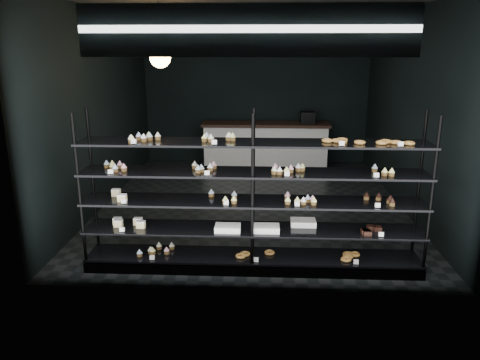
# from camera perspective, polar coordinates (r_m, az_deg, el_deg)

# --- Properties ---
(room) EXTENTS (5.01, 6.01, 3.20)m
(room) POSITION_cam_1_polar(r_m,az_deg,el_deg) (7.71, 1.60, 8.57)
(room) COLOR black
(room) RESTS_ON ground
(display_shelf) EXTENTS (4.00, 0.50, 1.91)m
(display_shelf) POSITION_cam_1_polar(r_m,az_deg,el_deg) (5.56, 1.30, -4.78)
(display_shelf) COLOR black
(display_shelf) RESTS_ON room
(signage) EXTENTS (3.30, 0.05, 0.50)m
(signage) POSITION_cam_1_polar(r_m,az_deg,el_deg) (4.72, 0.92, 17.78)
(signage) COLOR #0B0C3B
(signage) RESTS_ON room
(pendant_lamp) EXTENTS (0.29, 0.29, 0.88)m
(pendant_lamp) POSITION_cam_1_polar(r_m,az_deg,el_deg) (6.81, -9.71, 14.55)
(pendant_lamp) COLOR black
(pendant_lamp) RESTS_ON room
(service_counter) EXTENTS (2.77, 0.65, 1.23)m
(service_counter) POSITION_cam_1_polar(r_m,az_deg,el_deg) (10.36, 3.18, 4.35)
(service_counter) COLOR silver
(service_counter) RESTS_ON room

